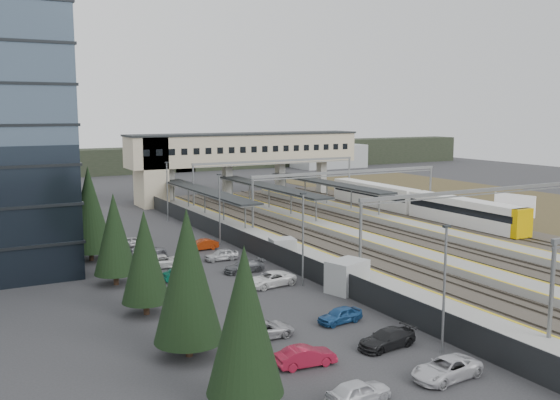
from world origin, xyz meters
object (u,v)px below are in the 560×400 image
footbridge (231,153)px  billboard (514,206)px  relay_cabin_far (283,249)px  train (417,203)px  relay_cabin_near (347,276)px

footbridge → billboard: 46.00m
relay_cabin_far → train: bearing=24.8°
train → billboard: bearing=-72.0°
relay_cabin_far → train: size_ratio=0.07×
footbridge → billboard: footbridge is taller
relay_cabin_far → train: (29.01, 13.43, 0.84)m
relay_cabin_near → train: size_ratio=0.10×
billboard → relay_cabin_far: bearing=-179.8°
footbridge → train: footbridge is taller
train → footbridge: bearing=120.6°
footbridge → billboard: (20.63, -40.82, -4.92)m
relay_cabin_near → billboard: bearing=20.2°
footbridge → billboard: bearing=-63.2°
relay_cabin_near → train: (29.70, 25.81, 0.61)m
relay_cabin_near → train: bearing=41.0°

